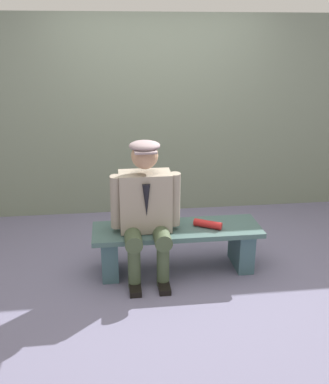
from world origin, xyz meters
TOP-DOWN VIEW (x-y plane):
  - ground_plane at (0.00, 0.00)m, footprint 30.00×30.00m
  - bench at (0.00, 0.00)m, footprint 1.53×0.47m
  - seated_man at (0.29, 0.06)m, footprint 0.63×0.58m
  - rolled_magazine at (-0.28, 0.03)m, footprint 0.26×0.19m
  - stadium_wall at (0.00, -1.63)m, footprint 12.00×0.24m

SIDE VIEW (x-z plane):
  - ground_plane at x=0.00m, z-range 0.00..0.00m
  - bench at x=0.00m, z-range 0.07..0.49m
  - rolled_magazine at x=-0.28m, z-range 0.42..0.49m
  - seated_man at x=0.29m, z-range 0.06..1.30m
  - stadium_wall at x=0.00m, z-range 0.00..2.33m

